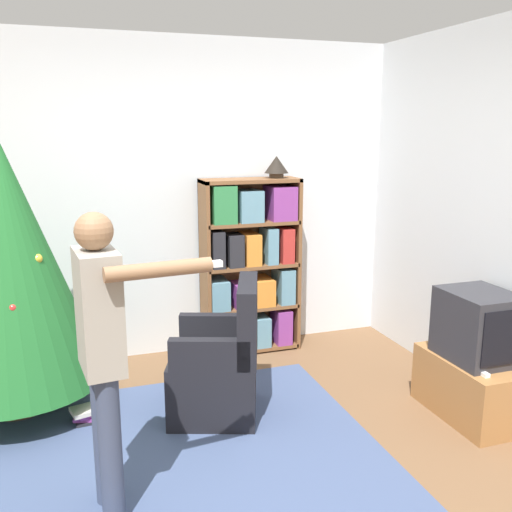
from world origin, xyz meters
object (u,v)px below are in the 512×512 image
object	(u,v)px
table_lamp	(276,166)
armchair	(220,369)
christmas_tree	(5,260)
standing_person	(103,343)
bookshelf	(251,264)
television	(478,326)

from	to	relation	value
table_lamp	armchair	bearing A→B (deg)	-126.97
christmas_tree	armchair	bearing A→B (deg)	-20.92
christmas_tree	standing_person	distance (m)	1.40
christmas_tree	standing_person	bearing A→B (deg)	-68.22
bookshelf	christmas_tree	world-z (taller)	christmas_tree
standing_person	christmas_tree	bearing A→B (deg)	-164.14
bookshelf	armchair	distance (m)	1.25
christmas_tree	table_lamp	distance (m)	2.20
television	christmas_tree	distance (m)	3.09
television	standing_person	bearing A→B (deg)	-174.13
christmas_tree	standing_person	world-z (taller)	christmas_tree
table_lamp	christmas_tree	bearing A→B (deg)	-165.29
christmas_tree	table_lamp	size ratio (longest dim) A/B	9.78
armchair	table_lamp	size ratio (longest dim) A/B	4.60
standing_person	armchair	bearing A→B (deg)	130.01
standing_person	bookshelf	bearing A→B (deg)	138.15
christmas_tree	table_lamp	xyz separation A→B (m)	(2.07, 0.54, 0.53)
television	christmas_tree	xyz separation A→B (m)	(-2.88, 1.05, 0.42)
television	armchair	distance (m)	1.71
christmas_tree	standing_person	xyz separation A→B (m)	(0.52, -1.29, -0.16)
table_lamp	standing_person	bearing A→B (deg)	-130.24
armchair	table_lamp	bearing A→B (deg)	162.21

